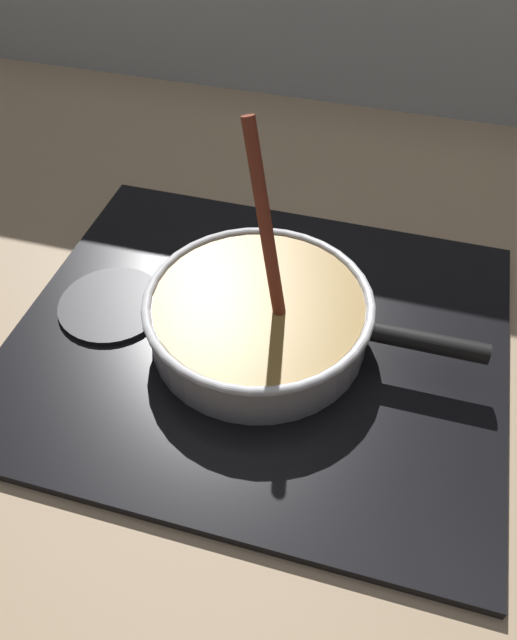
% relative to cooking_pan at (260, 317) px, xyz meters
% --- Properties ---
extents(ground, '(2.40, 1.60, 0.04)m').
position_rel_cooking_pan_xyz_m(ground, '(0.01, -0.18, -0.07)').
color(ground, '#9E8466').
extents(hob_plate, '(0.56, 0.48, 0.01)m').
position_rel_cooking_pan_xyz_m(hob_plate, '(-0.00, -0.00, -0.04)').
color(hob_plate, black).
rests_on(hob_plate, ground).
extents(burner_ring, '(0.16, 0.16, 0.01)m').
position_rel_cooking_pan_xyz_m(burner_ring, '(-0.00, -0.00, -0.03)').
color(burner_ring, '#592D0C').
rests_on(burner_ring, hob_plate).
extents(spare_burner, '(0.13, 0.13, 0.01)m').
position_rel_cooking_pan_xyz_m(spare_burner, '(-0.19, -0.00, -0.03)').
color(spare_burner, '#262628').
rests_on(spare_burner, hob_plate).
extents(cooking_pan, '(0.37, 0.26, 0.25)m').
position_rel_cooking_pan_xyz_m(cooking_pan, '(0.00, 0.00, 0.00)').
color(cooking_pan, silver).
rests_on(cooking_pan, hob_plate).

